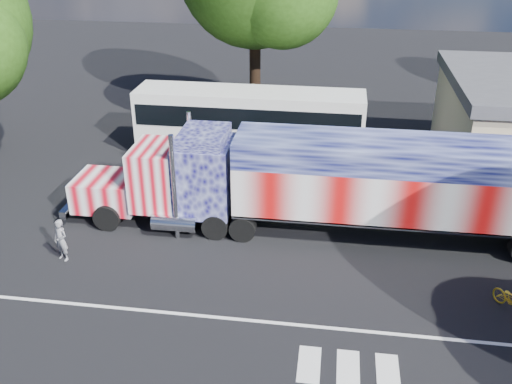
# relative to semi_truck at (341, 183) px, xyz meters

# --- Properties ---
(ground) EXTENTS (100.00, 100.00, 0.00)m
(ground) POSITION_rel_semi_truck_xyz_m (-3.55, -3.36, -2.42)
(ground) COLOR black
(lane_markings) EXTENTS (30.00, 2.67, 0.01)m
(lane_markings) POSITION_rel_semi_truck_xyz_m (-1.84, -7.13, -2.41)
(lane_markings) COLOR silver
(lane_markings) RESTS_ON ground
(semi_truck) EXTENTS (22.05, 3.48, 4.70)m
(semi_truck) POSITION_rel_semi_truck_xyz_m (0.00, 0.00, 0.00)
(semi_truck) COLOR black
(semi_truck) RESTS_ON ground
(coach_bus) EXTENTS (12.65, 2.94, 3.68)m
(coach_bus) POSITION_rel_semi_truck_xyz_m (-5.15, 8.19, -0.51)
(coach_bus) COLOR silver
(coach_bus) RESTS_ON ground
(woman) EXTENTS (0.76, 0.64, 1.77)m
(woman) POSITION_rel_semi_truck_xyz_m (-10.88, -3.66, -1.53)
(woman) COLOR slate
(woman) RESTS_ON ground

